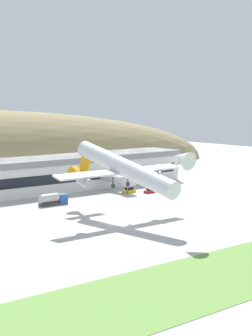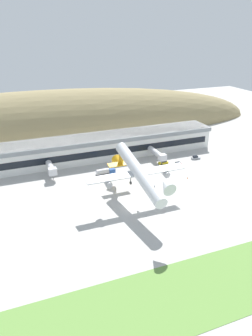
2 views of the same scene
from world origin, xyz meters
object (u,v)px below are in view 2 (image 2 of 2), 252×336
object	(u,v)px
traffic_cone_0	(187,178)
jetway_0	(51,168)
jetway_1	(157,154)
service_car_1	(196,158)
service_car_2	(177,164)
cargo_airplane	(138,172)
service_car_0	(163,162)
terminal_building	(96,146)
fuel_truck	(105,172)

from	to	relation	value
traffic_cone_0	jetway_0	bearing A→B (deg)	156.54
jetway_0	jetway_1	size ratio (longest dim) A/B	0.80
jetway_1	service_car_1	bearing A→B (deg)	-11.20
service_car_1	service_car_2	bearing A→B (deg)	-162.59
cargo_airplane	jetway_1	bearing A→B (deg)	53.19
service_car_0	service_car_2	size ratio (longest dim) A/B	1.16
terminal_building	fuel_truck	world-z (taller)	terminal_building
fuel_truck	service_car_2	bearing A→B (deg)	-3.01
service_car_0	terminal_building	bearing A→B (deg)	145.50
cargo_airplane	service_car_2	xyz separation A→B (m)	(31.22, 25.45, -11.92)
jetway_0	fuel_truck	bearing A→B (deg)	-18.68
service_car_1	traffic_cone_0	world-z (taller)	service_car_1
jetway_1	service_car_0	size ratio (longest dim) A/B	3.23
jetway_0	traffic_cone_0	distance (m)	57.23
jetway_0	jetway_1	world-z (taller)	same
terminal_building	traffic_cone_0	world-z (taller)	terminal_building
service_car_2	terminal_building	bearing A→B (deg)	144.49
jetway_0	cargo_airplane	size ratio (longest dim) A/B	0.26
terminal_building	cargo_airplane	size ratio (longest dim) A/B	2.69
jetway_0	service_car_0	world-z (taller)	jetway_0
service_car_0	jetway_1	bearing A→B (deg)	115.76
terminal_building	jetway_1	xyz separation A→B (m)	(25.22, -15.15, -2.14)
cargo_airplane	fuel_truck	size ratio (longest dim) A/B	5.31
cargo_airplane	service_car_2	distance (m)	42.00
fuel_truck	jetway_0	bearing A→B (deg)	161.32
service_car_0	cargo_airplane	bearing A→B (deg)	-131.46
service_car_1	traffic_cone_0	xyz separation A→B (m)	(-15.26, -17.51, -0.36)
jetway_1	service_car_2	size ratio (longest dim) A/B	3.73
jetway_1	service_car_1	distance (m)	19.37
jetway_1	fuel_truck	bearing A→B (deg)	-168.23
service_car_2	cargo_airplane	bearing A→B (deg)	-140.82
service_car_1	traffic_cone_0	bearing A→B (deg)	-131.07
service_car_0	fuel_truck	xyz separation A→B (m)	(-29.07, -2.47, 0.86)
jetway_1	service_car_0	distance (m)	4.89
jetway_0	traffic_cone_0	xyz separation A→B (m)	(52.39, -22.73, -3.71)
fuel_truck	service_car_0	bearing A→B (deg)	4.85
service_car_0	traffic_cone_0	distance (m)	18.05
cargo_airplane	traffic_cone_0	distance (m)	32.87
cargo_airplane	fuel_truck	bearing A→B (deg)	95.92
service_car_1	fuel_truck	world-z (taller)	fuel_truck
jetway_0	traffic_cone_0	size ratio (longest dim) A/B	20.06
terminal_building	traffic_cone_0	distance (m)	46.67
terminal_building	service_car_2	bearing A→B (deg)	-35.51
terminal_building	cargo_airplane	world-z (taller)	cargo_airplane
terminal_building	jetway_1	bearing A→B (deg)	-31.00
terminal_building	service_car_0	distance (m)	32.96
terminal_building	service_car_0	size ratio (longest dim) A/B	26.65
service_car_1	terminal_building	bearing A→B (deg)	156.77
service_car_0	service_car_2	xyz separation A→B (m)	(4.98, -4.26, -0.03)
jetway_1	cargo_airplane	distance (m)	42.06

